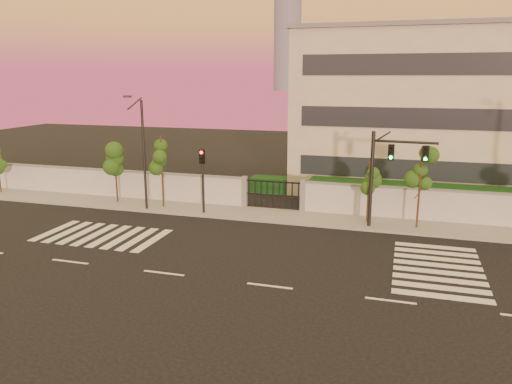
# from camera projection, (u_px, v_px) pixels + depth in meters

# --- Properties ---
(ground) EXTENTS (120.00, 120.00, 0.00)m
(ground) POSITION_uv_depth(u_px,v_px,m) (270.00, 286.00, 21.30)
(ground) COLOR black
(ground) RESTS_ON ground
(sidewalk) EXTENTS (60.00, 3.00, 0.15)m
(sidewalk) POSITION_uv_depth(u_px,v_px,m) (314.00, 219.00, 31.08)
(sidewalk) COLOR gray
(sidewalk) RESTS_ON ground
(perimeter_wall) EXTENTS (60.00, 0.36, 2.20)m
(perimeter_wall) POSITION_uv_depth(u_px,v_px,m) (320.00, 198.00, 32.22)
(perimeter_wall) COLOR #AAACB1
(perimeter_wall) RESTS_ON ground
(hedge_row) EXTENTS (41.00, 4.25, 1.80)m
(hedge_row) POSITION_uv_depth(u_px,v_px,m) (341.00, 193.00, 34.54)
(hedge_row) COLOR #103813
(hedge_row) RESTS_ON ground
(institutional_building) EXTENTS (24.40, 12.40, 12.25)m
(institutional_building) POSITION_uv_depth(u_px,v_px,m) (460.00, 111.00, 37.91)
(institutional_building) COLOR #B8B09B
(institutional_building) RESTS_ON ground
(road_markings) EXTENTS (57.00, 7.62, 0.02)m
(road_markings) POSITION_uv_depth(u_px,v_px,m) (259.00, 253.00, 25.24)
(road_markings) COLOR silver
(road_markings) RESTS_ON ground
(street_tree_b) EXTENTS (1.60, 1.28, 4.32)m
(street_tree_b) POSITION_uv_depth(u_px,v_px,m) (115.00, 159.00, 34.28)
(street_tree_b) COLOR #382314
(street_tree_b) RESTS_ON ground
(street_tree_c) EXTENTS (1.45, 1.15, 4.94)m
(street_tree_c) POSITION_uv_depth(u_px,v_px,m) (162.00, 156.00, 32.86)
(street_tree_c) COLOR #382314
(street_tree_c) RESTS_ON ground
(street_tree_d) EXTENTS (1.33, 1.05, 3.87)m
(street_tree_d) POSITION_uv_depth(u_px,v_px,m) (369.00, 178.00, 29.63)
(street_tree_d) COLOR #382314
(street_tree_d) RESTS_ON ground
(street_tree_e) EXTENTS (1.55, 1.23, 4.90)m
(street_tree_e) POSITION_uv_depth(u_px,v_px,m) (421.00, 169.00, 28.30)
(street_tree_e) COLOR #382314
(street_tree_e) RESTS_ON ground
(traffic_signal_main) EXTENTS (3.62, 0.47, 5.72)m
(traffic_signal_main) POSITION_uv_depth(u_px,v_px,m) (385.00, 169.00, 28.37)
(traffic_signal_main) COLOR black
(traffic_signal_main) RESTS_ON ground
(traffic_signal_secondary) EXTENTS (0.34, 0.34, 4.39)m
(traffic_signal_secondary) POSITION_uv_depth(u_px,v_px,m) (203.00, 172.00, 31.62)
(traffic_signal_secondary) COLOR black
(traffic_signal_secondary) RESTS_ON ground
(streetlight_west) EXTENTS (0.46, 1.83, 7.62)m
(streetlight_west) POSITION_uv_depth(u_px,v_px,m) (143.00, 150.00, 32.15)
(streetlight_west) COLOR black
(streetlight_west) RESTS_ON ground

